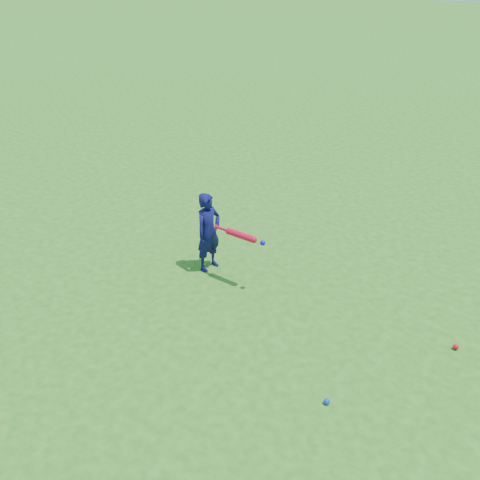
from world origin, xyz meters
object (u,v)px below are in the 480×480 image
(ground_ball_blue, at_px, (327,401))
(bat_swing, at_px, (243,236))
(ground_ball_red, at_px, (456,347))
(child, at_px, (209,232))

(ground_ball_blue, relative_size, bat_swing, 0.08)
(ground_ball_red, xyz_separation_m, ground_ball_blue, (-0.72, -1.50, -0.00))
(bat_swing, bearing_deg, child, 175.36)
(ground_ball_red, relative_size, ground_ball_blue, 1.03)
(ground_ball_blue, bearing_deg, bat_swing, 147.91)
(child, distance_m, ground_ball_red, 3.20)
(ground_ball_red, bearing_deg, bat_swing, -172.36)
(child, bearing_deg, ground_ball_red, -79.56)
(child, xyz_separation_m, ground_ball_red, (3.14, 0.31, -0.50))
(child, height_order, bat_swing, child)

